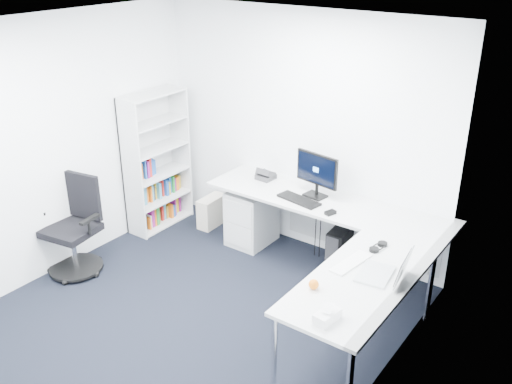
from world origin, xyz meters
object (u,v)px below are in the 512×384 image
Objects in this scene: task_chair at (70,228)px; bookshelf at (157,161)px; l_desk at (307,247)px; laptop at (376,261)px; monitor at (316,175)px.

bookshelf is at bearing 82.84° from task_chair.
laptop reaches higher than l_desk.
monitor is (-0.15, 0.40, 0.65)m from l_desk.
l_desk is 5.17× the size of monitor.
l_desk is at bearing 22.52° from task_chair.
monitor is at bearing 130.71° from laptop.
l_desk is 2.50m from task_chair.
l_desk is 1.34m from laptop.
laptop is (1.19, -1.06, -0.12)m from monitor.
laptop is at bearing -32.91° from monitor.
l_desk is 2.53× the size of task_chair.
task_chair is at bearing -148.27° from l_desk.
l_desk is 7.18× the size of laptop.
bookshelf is (-2.17, 0.05, 0.45)m from l_desk.
l_desk is 1.59× the size of bookshelf.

